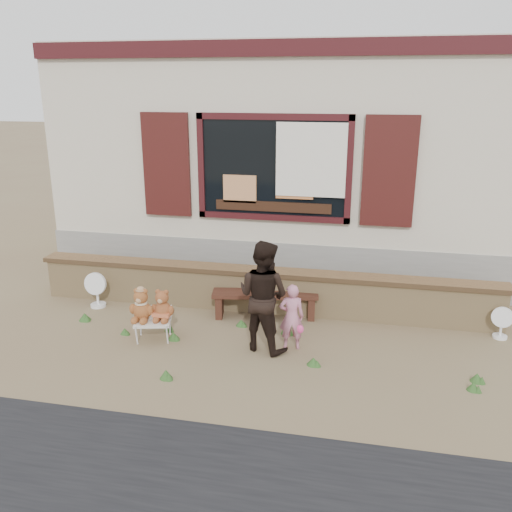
% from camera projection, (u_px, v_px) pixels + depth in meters
% --- Properties ---
extents(ground, '(80.00, 80.00, 0.00)m').
position_uv_depth(ground, '(247.00, 338.00, 7.43)').
color(ground, brown).
rests_on(ground, ground).
extents(shopfront, '(8.04, 5.13, 4.00)m').
position_uv_depth(shopfront, '(295.00, 153.00, 11.01)').
color(shopfront, '#BBAF97').
rests_on(shopfront, ground).
extents(brick_wall, '(7.10, 0.36, 0.67)m').
position_uv_depth(brick_wall, '(261.00, 289.00, 8.26)').
color(brick_wall, tan).
rests_on(brick_wall, ground).
extents(bench, '(1.59, 0.59, 0.40)m').
position_uv_depth(bench, '(265.00, 299.00, 8.02)').
color(bench, '#351B12').
rests_on(bench, ground).
extents(folding_chair, '(0.57, 0.53, 0.29)m').
position_uv_depth(folding_chair, '(153.00, 321.00, 7.32)').
color(folding_chair, beige).
rests_on(folding_chair, ground).
extents(teddy_bear_left, '(0.40, 0.37, 0.46)m').
position_uv_depth(teddy_bear_left, '(142.00, 304.00, 7.24)').
color(teddy_bear_left, brown).
rests_on(teddy_bear_left, folding_chair).
extents(teddy_bear_right, '(0.38, 0.35, 0.44)m').
position_uv_depth(teddy_bear_right, '(163.00, 304.00, 7.26)').
color(teddy_bear_right, brown).
rests_on(teddy_bear_right, folding_chair).
extents(child, '(0.36, 0.27, 0.89)m').
position_uv_depth(child, '(292.00, 317.00, 7.03)').
color(child, pink).
rests_on(child, ground).
extents(adult, '(0.87, 0.78, 1.47)m').
position_uv_depth(adult, '(263.00, 296.00, 6.94)').
color(adult, black).
rests_on(adult, ground).
extents(fan_left, '(0.35, 0.24, 0.57)m').
position_uv_depth(fan_left, '(97.00, 289.00, 8.41)').
color(fan_left, white).
rests_on(fan_left, ground).
extents(fan_right, '(0.30, 0.19, 0.46)m').
position_uv_depth(fan_right, '(502.00, 322.00, 7.38)').
color(fan_right, white).
rests_on(fan_right, ground).
extents(grass_tufts, '(5.53, 1.77, 0.13)m').
position_uv_depth(grass_tufts, '(242.00, 343.00, 7.17)').
color(grass_tufts, '#2F5723').
rests_on(grass_tufts, ground).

